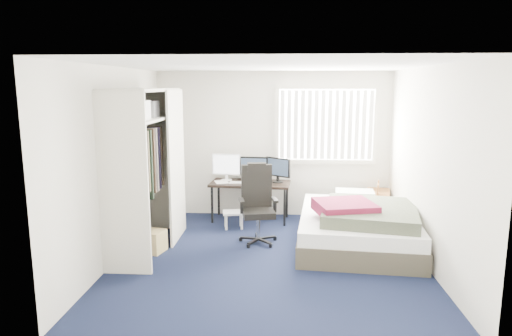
{
  "coord_description": "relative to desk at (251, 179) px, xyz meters",
  "views": [
    {
      "loc": [
        0.17,
        -5.74,
        2.26
      ],
      "look_at": [
        -0.19,
        0.4,
        1.14
      ],
      "focal_mm": 32.0,
      "sensor_mm": 36.0,
      "label": 1
    }
  ],
  "objects": [
    {
      "name": "ground",
      "position": [
        0.36,
        -1.76,
        -0.7
      ],
      "size": [
        4.2,
        4.2,
        0.0
      ],
      "primitive_type": "plane",
      "color": "black",
      "rests_on": "ground"
    },
    {
      "name": "room_shell",
      "position": [
        0.36,
        -1.76,
        0.81
      ],
      "size": [
        4.2,
        4.2,
        4.2
      ],
      "color": "silver",
      "rests_on": "ground"
    },
    {
      "name": "window_assembly",
      "position": [
        1.26,
        0.29,
        0.9
      ],
      "size": [
        1.72,
        0.09,
        1.32
      ],
      "color": "white",
      "rests_on": "ground"
    },
    {
      "name": "closet",
      "position": [
        -1.31,
        -1.49,
        0.65
      ],
      "size": [
        0.64,
        1.84,
        2.22
      ],
      "color": "beige",
      "rests_on": "ground"
    },
    {
      "name": "desk",
      "position": [
        0.0,
        0.0,
        0.0
      ],
      "size": [
        1.39,
        0.72,
        1.11
      ],
      "color": "black",
      "rests_on": "ground"
    },
    {
      "name": "office_chair",
      "position": [
        0.18,
        -1.08,
        -0.26
      ],
      "size": [
        0.63,
        0.63,
        1.14
      ],
      "color": "black",
      "rests_on": "ground"
    },
    {
      "name": "footstool",
      "position": [
        -0.24,
        -0.49,
        -0.49
      ],
      "size": [
        0.38,
        0.32,
        0.27
      ],
      "color": "white",
      "rests_on": "ground"
    },
    {
      "name": "nightstand",
      "position": [
        2.11,
        -0.06,
        -0.24
      ],
      "size": [
        0.54,
        0.82,
        0.7
      ],
      "color": "brown",
      "rests_on": "ground"
    },
    {
      "name": "bed",
      "position": [
        1.62,
        -1.16,
        -0.4
      ],
      "size": [
        1.82,
        2.31,
        0.71
      ],
      "color": "#3F392D",
      "rests_on": "ground"
    },
    {
      "name": "pine_box",
      "position": [
        -1.29,
        -1.59,
        -0.55
      ],
      "size": [
        0.46,
        0.39,
        0.3
      ],
      "primitive_type": "cube",
      "rotation": [
        0.0,
        0.0,
        -0.27
      ],
      "color": "tan",
      "rests_on": "ground"
    }
  ]
}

